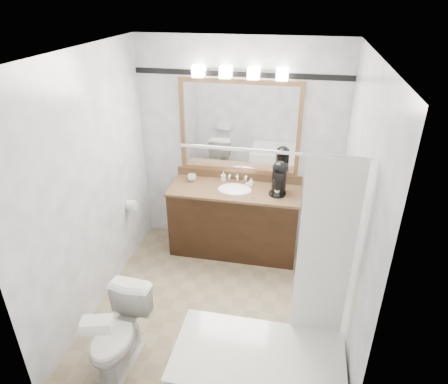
{
  "coord_description": "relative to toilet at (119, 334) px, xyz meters",
  "views": [
    {
      "loc": [
        0.7,
        -3.06,
        2.93
      ],
      "look_at": [
        0.01,
        0.35,
        1.15
      ],
      "focal_mm": 32.0,
      "sensor_mm": 36.0,
      "label": 1
    }
  ],
  "objects": [
    {
      "name": "room",
      "position": [
        0.65,
        0.85,
        0.91
      ],
      "size": [
        2.42,
        2.62,
        2.52
      ],
      "color": "gray",
      "rests_on": "ground"
    },
    {
      "name": "tp_roll",
      "position": [
        -0.49,
        1.51,
        0.36
      ],
      "size": [
        0.11,
        0.12,
        0.12
      ],
      "primitive_type": "cylinder",
      "rotation": [
        0.0,
        1.57,
        0.0
      ],
      "color": "white",
      "rests_on": "room"
    },
    {
      "name": "soap_bar",
      "position": [
        0.8,
        1.98,
        0.52
      ],
      "size": [
        0.09,
        0.06,
        0.03
      ],
      "primitive_type": "cube",
      "rotation": [
        0.0,
        0.0,
        0.04
      ],
      "color": "beige",
      "rests_on": "vanity"
    },
    {
      "name": "soap_bottle_a",
      "position": [
        0.48,
        2.06,
        0.57
      ],
      "size": [
        0.07,
        0.07,
        0.12
      ],
      "primitive_type": "imported",
      "rotation": [
        0.0,
        0.0,
        0.42
      ],
      "color": "white",
      "rests_on": "vanity"
    },
    {
      "name": "vanity_light_bar",
      "position": [
        0.65,
        2.07,
        1.8
      ],
      "size": [
        1.02,
        0.14,
        0.12
      ],
      "color": "silver",
      "rests_on": "room"
    },
    {
      "name": "coffee_maker",
      "position": [
        1.15,
        1.88,
        0.71
      ],
      "size": [
        0.2,
        0.25,
        0.38
      ],
      "rotation": [
        0.0,
        0.0,
        -0.12
      ],
      "color": "black",
      "rests_on": "vanity"
    },
    {
      "name": "tissue_box",
      "position": [
        0.0,
        -0.27,
        0.38
      ],
      "size": [
        0.25,
        0.18,
        0.09
      ],
      "primitive_type": "cube",
      "rotation": [
        0.0,
        0.0,
        0.27
      ],
      "color": "white",
      "rests_on": "toilet"
    },
    {
      "name": "bathtub",
      "position": [
        1.2,
        -0.05,
        -0.06
      ],
      "size": [
        1.3,
        0.75,
        1.96
      ],
      "color": "white",
      "rests_on": "ground"
    },
    {
      "name": "soap_bottle_b",
      "position": [
        0.82,
        2.01,
        0.55
      ],
      "size": [
        0.07,
        0.07,
        0.08
      ],
      "primitive_type": "imported",
      "rotation": [
        0.0,
        0.0,
        0.16
      ],
      "color": "white",
      "rests_on": "vanity"
    },
    {
      "name": "vanity",
      "position": [
        0.65,
        1.86,
        0.1
      ],
      "size": [
        1.53,
        0.58,
        0.97
      ],
      "color": "black",
      "rests_on": "ground"
    },
    {
      "name": "mirror",
      "position": [
        0.65,
        2.13,
        1.16
      ],
      "size": [
        1.4,
        0.04,
        1.1
      ],
      "color": "#936842",
      "rests_on": "room"
    },
    {
      "name": "toilet",
      "position": [
        0.0,
        0.0,
        0.0
      ],
      "size": [
        0.42,
        0.69,
        0.68
      ],
      "primitive_type": "imported",
      "rotation": [
        0.0,
        0.0,
        -0.07
      ],
      "color": "white",
      "rests_on": "ground"
    },
    {
      "name": "accent_stripe",
      "position": [
        0.65,
        2.14,
        1.76
      ],
      "size": [
        2.4,
        0.01,
        0.06
      ],
      "primitive_type": "cube",
      "color": "black",
      "rests_on": "room"
    },
    {
      "name": "cup_left",
      "position": [
        0.1,
        1.98,
        0.55
      ],
      "size": [
        0.13,
        0.13,
        0.08
      ],
      "primitive_type": "imported",
      "rotation": [
        0.0,
        0.0,
        -0.39
      ],
      "color": "white",
      "rests_on": "vanity"
    }
  ]
}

